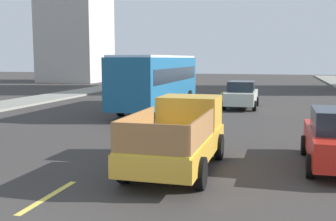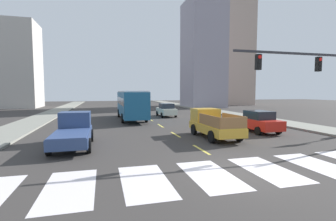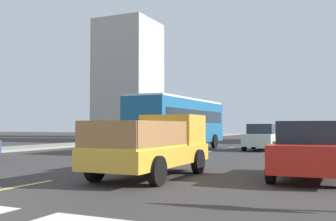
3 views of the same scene
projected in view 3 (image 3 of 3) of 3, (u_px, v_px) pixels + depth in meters
The scene contains 14 objects.
sidewalk_left at pixel (35, 147), 28.41m from camera, with size 3.37×110.00×0.15m, color gray.
lane_dash_0 at pixel (21, 186), 10.50m from camera, with size 0.16×2.40×0.01m, color #DAC44A.
lane_dash_1 at pixel (120, 168), 15.06m from camera, with size 0.16×2.40×0.01m, color #DAC44A.
lane_dash_2 at pixel (173, 158), 19.61m from camera, with size 0.16×2.40×0.01m, color #DAC44A.
lane_dash_3 at pixel (206, 152), 24.16m from camera, with size 0.16×2.40×0.01m, color #DAC44A.
lane_dash_4 at pixel (229, 148), 28.71m from camera, with size 0.16×2.40×0.01m, color #DAC44A.
lane_dash_5 at pixel (245, 145), 33.26m from camera, with size 0.16×2.40×0.01m, color #DAC44A.
lane_dash_6 at pixel (258, 143), 37.81m from camera, with size 0.16×2.40×0.01m, color #DAC44A.
lane_dash_7 at pixel (268, 141), 42.36m from camera, with size 0.16×2.40×0.01m, color #DAC44A.
pickup_stakebed at pixel (157, 146), 12.74m from camera, with size 2.18×5.20×1.96m.
city_bus at pixel (180, 120), 25.95m from camera, with size 2.72×10.80×3.32m.
sedan_near_right at pixel (263, 137), 26.10m from camera, with size 2.02×4.40×1.72m.
sedan_near_left at pixel (310, 150), 11.83m from camera, with size 2.02×4.40×1.72m.
block_mid_left at pixel (128, 79), 59.25m from camera, with size 7.92×8.11×17.09m, color #B6B0A8.
Camera 3 is at (7.88, -4.04, 1.58)m, focal length 42.82 mm.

